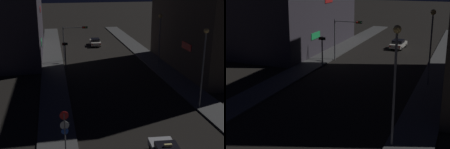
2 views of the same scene
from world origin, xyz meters
TOP-DOWN VIEW (x-y plane):
  - sidewalk_left at (-7.79, 32.85)m, footprint 3.19×69.71m
  - sidewalk_right at (7.79, 32.85)m, footprint 3.19×69.71m
  - far_car at (0.53, 46.53)m, footprint 2.03×4.54m
  - traffic_light_overhead at (-4.54, 35.85)m, footprint 3.86×0.41m
  - traffic_light_left_kerb at (-5.94, 31.67)m, footprint 0.80×0.42m
  - street_lamp_near_block at (6.62, 14.86)m, footprint 0.52×0.52m
  - street_lamp_far_block at (7.24, 29.03)m, footprint 0.56×0.56m

SIDE VIEW (x-z plane):
  - sidewalk_left at x=-7.79m, z-range 0.00..0.17m
  - sidewalk_right at x=7.79m, z-range 0.00..0.17m
  - far_car at x=0.53m, z-range 0.02..1.44m
  - traffic_light_left_kerb at x=-5.94m, z-range 0.84..4.78m
  - traffic_light_overhead at x=-4.54m, z-range 1.21..6.78m
  - street_lamp_near_block at x=6.62m, z-range 1.59..9.65m
  - street_lamp_far_block at x=7.24m, z-range 1.78..9.53m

